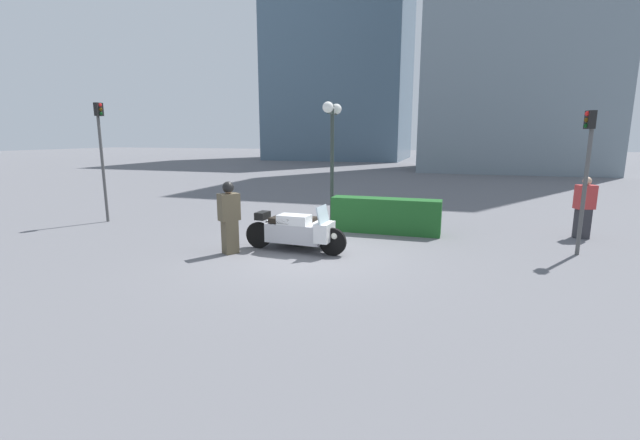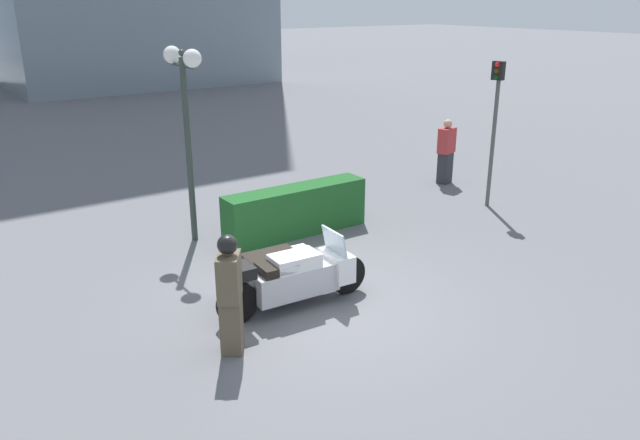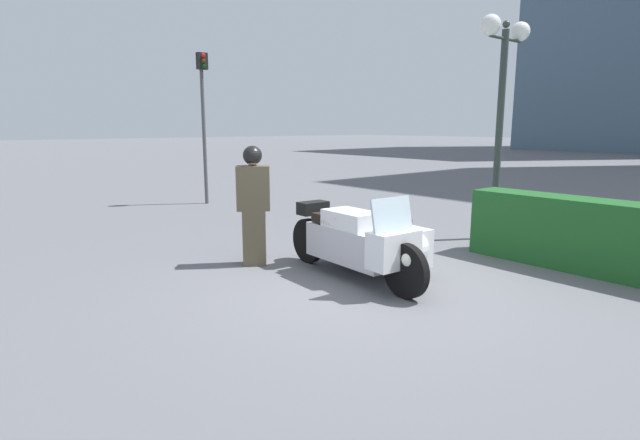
# 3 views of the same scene
# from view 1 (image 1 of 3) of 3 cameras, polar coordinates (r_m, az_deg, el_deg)

# --- Properties ---
(ground_plane) EXTENTS (160.00, 160.00, 0.00)m
(ground_plane) POSITION_cam_1_polar(r_m,az_deg,el_deg) (10.00, -1.62, -4.75)
(ground_plane) COLOR slate
(police_motorcycle) EXTENTS (2.59, 1.28, 1.16)m
(police_motorcycle) POSITION_cam_1_polar(r_m,az_deg,el_deg) (10.48, -2.63, -1.36)
(police_motorcycle) COLOR black
(police_motorcycle) RESTS_ON ground
(officer_rider) EXTENTS (0.50, 0.54, 1.71)m
(officer_rider) POSITION_cam_1_polar(r_m,az_deg,el_deg) (10.21, -12.01, 0.55)
(officer_rider) COLOR brown
(officer_rider) RESTS_ON ground
(hedge_bush_curbside) EXTENTS (3.09, 0.60, 1.00)m
(hedge_bush_curbside) POSITION_cam_1_polar(r_m,az_deg,el_deg) (12.37, 8.71, 0.58)
(hedge_bush_curbside) COLOR #1E5623
(hedge_bush_curbside) RESTS_ON ground
(twin_lamp_post) EXTENTS (0.33, 1.25, 3.74)m
(twin_lamp_post) POSITION_cam_1_polar(r_m,az_deg,el_deg) (13.42, 1.64, 11.58)
(twin_lamp_post) COLOR #2D3833
(twin_lamp_post) RESTS_ON ground
(traffic_light_near) EXTENTS (0.22, 0.28, 3.29)m
(traffic_light_near) POSITION_cam_1_polar(r_m,az_deg,el_deg) (11.42, 31.98, 6.64)
(traffic_light_near) COLOR #4C4C4C
(traffic_light_near) RESTS_ON ground
(traffic_light_far) EXTENTS (0.23, 0.26, 3.75)m
(traffic_light_far) POSITION_cam_1_polar(r_m,az_deg,el_deg) (15.29, -27.12, 8.80)
(traffic_light_far) COLOR #4C4C4C
(traffic_light_far) RESTS_ON ground
(pedestrian_bystander) EXTENTS (0.53, 0.40, 1.67)m
(pedestrian_bystander) POSITION_cam_1_polar(r_m,az_deg,el_deg) (13.54, 31.75, 1.40)
(pedestrian_bystander) COLOR #2D2D33
(pedestrian_bystander) RESTS_ON ground
(office_building_side) EXTENTS (15.79, 13.23, 30.90)m
(office_building_side) POSITION_cam_1_polar(r_m,az_deg,el_deg) (55.48, 2.95, 24.33)
(office_building_side) COLOR slate
(office_building_side) RESTS_ON ground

